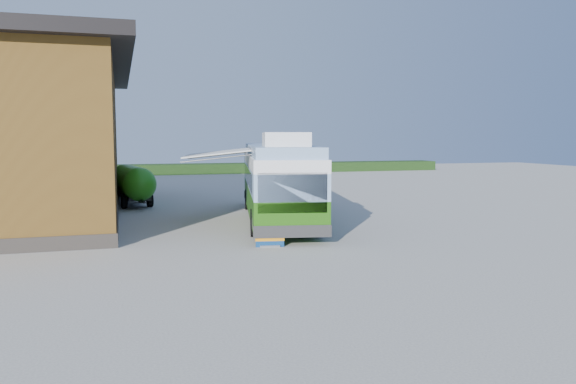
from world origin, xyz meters
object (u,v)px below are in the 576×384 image
object	(u,v)px
picnic_table	(282,218)
slurry_tanker	(132,183)
bus	(277,179)
banner	(270,220)
person_a	(262,190)
person_b	(283,200)

from	to	relation	value
picnic_table	slurry_tanker	size ratio (longest dim) A/B	0.23
bus	slurry_tanker	size ratio (longest dim) A/B	2.23
banner	picnic_table	distance (m)	3.35
person_a	slurry_tanker	bearing A→B (deg)	140.44
bus	person_b	size ratio (longest dim) A/B	6.62
picnic_table	banner	bearing A→B (deg)	-106.98
person_a	person_b	world-z (taller)	person_b
picnic_table	slurry_tanker	world-z (taller)	slurry_tanker
picnic_table	slurry_tanker	distance (m)	11.92
person_a	slurry_tanker	xyz separation A→B (m)	(-6.96, 1.46, 0.45)
person_a	slurry_tanker	distance (m)	7.13
banner	picnic_table	size ratio (longest dim) A/B	1.70
picnic_table	person_a	size ratio (longest dim) A/B	0.84
banner	picnic_table	world-z (taller)	banner
picnic_table	person_b	bearing A→B (deg)	79.23
banner	slurry_tanker	world-z (taller)	banner
picnic_table	person_a	bearing A→B (deg)	87.49
banner	slurry_tanker	xyz separation A→B (m)	(-4.23, 13.58, 0.32)
person_a	bus	bearing A→B (deg)	-125.07
bus	picnic_table	world-z (taller)	bus
banner	person_b	bearing A→B (deg)	80.10
banner	person_a	world-z (taller)	banner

